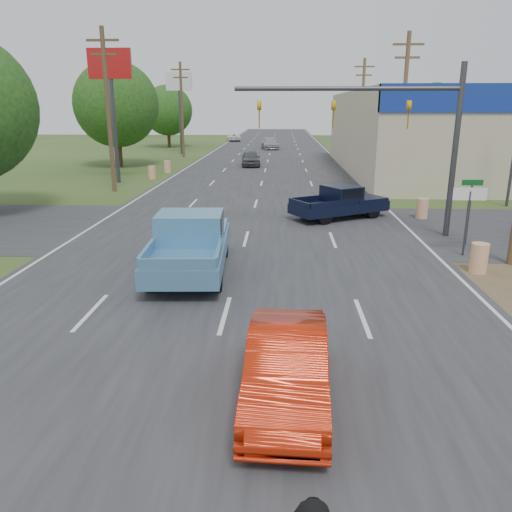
# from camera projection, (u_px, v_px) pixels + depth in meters

# --- Properties ---
(main_road) EXTENTS (15.00, 180.00, 0.02)m
(main_road) POSITION_uv_depth(u_px,v_px,m) (265.00, 170.00, 43.78)
(main_road) COLOR #2D2D30
(main_road) RESTS_ON ground
(cross_road) EXTENTS (120.00, 10.00, 0.02)m
(cross_road) POSITION_uv_depth(u_px,v_px,m) (249.00, 228.00, 22.72)
(cross_road) COLOR #2D2D30
(cross_road) RESTS_ON ground
(utility_pole_2) EXTENTS (2.00, 0.28, 10.00)m
(utility_pole_2) POSITION_uv_depth(u_px,v_px,m) (403.00, 107.00, 33.19)
(utility_pole_2) COLOR #4C3823
(utility_pole_2) RESTS_ON ground
(utility_pole_3) EXTENTS (2.00, 0.28, 10.00)m
(utility_pole_3) POSITION_uv_depth(u_px,v_px,m) (362.00, 107.00, 50.42)
(utility_pole_3) COLOR #4C3823
(utility_pole_3) RESTS_ON ground
(utility_pole_5) EXTENTS (2.00, 0.28, 10.00)m
(utility_pole_5) POSITION_uv_depth(u_px,v_px,m) (108.00, 107.00, 31.24)
(utility_pole_5) COLOR #4C3823
(utility_pole_5) RESTS_ON ground
(utility_pole_6) EXTENTS (2.00, 0.28, 10.00)m
(utility_pole_6) POSITION_uv_depth(u_px,v_px,m) (182.00, 107.00, 54.22)
(utility_pole_6) COLOR #4C3823
(utility_pole_6) RESTS_ON ground
(tree_1) EXTENTS (7.56, 7.56, 9.36)m
(tree_1) POSITION_uv_depth(u_px,v_px,m) (116.00, 104.00, 44.77)
(tree_1) COLOR #422D19
(tree_1) RESTS_ON ground
(tree_2) EXTENTS (6.72, 6.72, 8.32)m
(tree_2) POSITION_uv_depth(u_px,v_px,m) (168.00, 110.00, 67.95)
(tree_2) COLOR #422D19
(tree_2) RESTS_ON ground
(tree_5) EXTENTS (7.98, 7.98, 9.88)m
(tree_5) POSITION_uv_depth(u_px,v_px,m) (435.00, 105.00, 93.30)
(tree_5) COLOR #422D19
(tree_5) RESTS_ON ground
(tree_6) EXTENTS (8.82, 8.82, 10.92)m
(tree_6) POSITION_uv_depth(u_px,v_px,m) (119.00, 101.00, 96.04)
(tree_6) COLOR #422D19
(tree_6) RESTS_ON ground
(barrel_0) EXTENTS (0.56, 0.56, 1.00)m
(barrel_0) POSITION_uv_depth(u_px,v_px,m) (479.00, 258.00, 16.45)
(barrel_0) COLOR orange
(barrel_0) RESTS_ON ground
(barrel_1) EXTENTS (0.56, 0.56, 1.00)m
(barrel_1) POSITION_uv_depth(u_px,v_px,m) (422.00, 209.00, 24.56)
(barrel_1) COLOR orange
(barrel_1) RESTS_ON ground
(barrel_2) EXTENTS (0.56, 0.56, 1.00)m
(barrel_2) POSITION_uv_depth(u_px,v_px,m) (152.00, 173.00, 38.31)
(barrel_2) COLOR orange
(barrel_2) RESTS_ON ground
(barrel_3) EXTENTS (0.56, 0.56, 1.00)m
(barrel_3) POSITION_uv_depth(u_px,v_px,m) (167.00, 167.00, 42.13)
(barrel_3) COLOR orange
(barrel_3) RESTS_ON ground
(pole_sign_left_near) EXTENTS (3.00, 0.35, 9.20)m
(pole_sign_left_near) POSITION_uv_depth(u_px,v_px,m) (111.00, 79.00, 34.59)
(pole_sign_left_near) COLOR #3F3F44
(pole_sign_left_near) RESTS_ON ground
(pole_sign_left_far) EXTENTS (3.00, 0.35, 9.20)m
(pole_sign_left_far) POSITION_uv_depth(u_px,v_px,m) (179.00, 91.00, 57.57)
(pole_sign_left_far) COLOR #3F3F44
(pole_sign_left_far) RESTS_ON ground
(lane_sign) EXTENTS (1.20, 0.08, 2.52)m
(lane_sign) POSITION_uv_depth(u_px,v_px,m) (469.00, 205.00, 17.95)
(lane_sign) COLOR #3F3F44
(lane_sign) RESTS_ON ground
(street_name_sign) EXTENTS (0.80, 0.08, 2.61)m
(street_name_sign) POSITION_uv_depth(u_px,v_px,m) (470.00, 205.00, 19.44)
(street_name_sign) COLOR #3F3F44
(street_name_sign) RESTS_ON ground
(signal_mast) EXTENTS (9.12, 0.40, 7.00)m
(signal_mast) POSITION_uv_depth(u_px,v_px,m) (391.00, 120.00, 20.11)
(signal_mast) COLOR #3F3F44
(signal_mast) RESTS_ON ground
(red_convertible) EXTENTS (1.59, 4.20, 1.37)m
(red_convertible) POSITION_uv_depth(u_px,v_px,m) (287.00, 368.00, 9.14)
(red_convertible) COLOR #B91F08
(red_convertible) RESTS_ON ground
(blue_pickup) EXTENTS (2.63, 6.09, 1.98)m
(blue_pickup) POSITION_uv_depth(u_px,v_px,m) (191.00, 242.00, 16.52)
(blue_pickup) COLOR black
(blue_pickup) RESTS_ON ground
(navy_pickup) EXTENTS (5.12, 4.12, 1.61)m
(navy_pickup) POSITION_uv_depth(u_px,v_px,m) (341.00, 202.00, 24.56)
(navy_pickup) COLOR black
(navy_pickup) RESTS_ON ground
(distant_car_grey) EXTENTS (2.04, 4.33, 1.43)m
(distant_car_grey) POSITION_uv_depth(u_px,v_px,m) (251.00, 158.00, 46.86)
(distant_car_grey) COLOR #4D4E52
(distant_car_grey) RESTS_ON ground
(distant_car_silver) EXTENTS (2.79, 5.36, 1.48)m
(distant_car_silver) POSITION_uv_depth(u_px,v_px,m) (270.00, 143.00, 66.39)
(distant_car_silver) COLOR #ABABB0
(distant_car_silver) RESTS_ON ground
(distant_car_white) EXTENTS (2.68, 4.67, 1.23)m
(distant_car_white) POSITION_uv_depth(u_px,v_px,m) (234.00, 137.00, 82.19)
(distant_car_white) COLOR white
(distant_car_white) RESTS_ON ground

